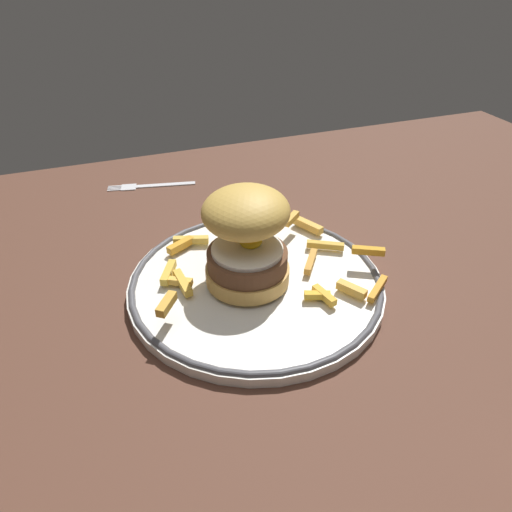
% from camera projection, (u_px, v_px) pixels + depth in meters
% --- Properties ---
extents(ground_plane, '(1.43, 0.98, 0.04)m').
position_uv_depth(ground_plane, '(286.00, 317.00, 0.54)').
color(ground_plane, '#523225').
extents(dinner_plate, '(0.30, 0.30, 0.02)m').
position_uv_depth(dinner_plate, '(256.00, 282.00, 0.55)').
color(dinner_plate, white).
rests_on(dinner_plate, ground_plane).
extents(burger, '(0.14, 0.14, 0.11)m').
position_uv_depth(burger, '(247.00, 236.00, 0.52)').
color(burger, tan).
rests_on(burger, dinner_plate).
extents(fries_pile, '(0.28, 0.22, 0.03)m').
position_uv_depth(fries_pile, '(264.00, 256.00, 0.56)').
color(fries_pile, gold).
rests_on(fries_pile, dinner_plate).
extents(fork, '(0.14, 0.04, 0.00)m').
position_uv_depth(fork, '(149.00, 185.00, 0.77)').
color(fork, silver).
rests_on(fork, ground_plane).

